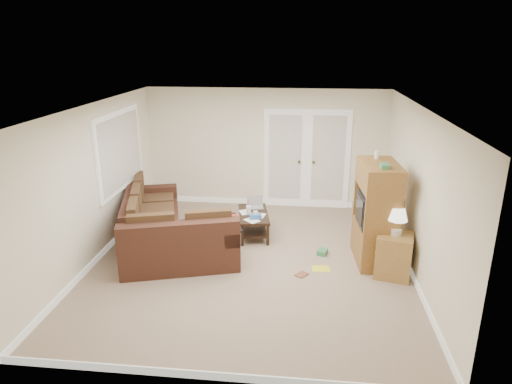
# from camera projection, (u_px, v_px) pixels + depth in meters

# --- Properties ---
(floor) EXTENTS (5.50, 5.50, 0.00)m
(floor) POSITION_uv_depth(u_px,v_px,m) (251.00, 262.00, 7.41)
(floor) COLOR gray
(floor) RESTS_ON ground
(ceiling) EXTENTS (5.00, 5.50, 0.02)m
(ceiling) POSITION_uv_depth(u_px,v_px,m) (250.00, 107.00, 6.62)
(ceiling) COLOR white
(ceiling) RESTS_ON wall_back
(wall_left) EXTENTS (0.02, 5.50, 2.50)m
(wall_left) POSITION_uv_depth(u_px,v_px,m) (95.00, 183.00, 7.27)
(wall_left) COLOR white
(wall_left) RESTS_ON floor
(wall_right) EXTENTS (0.02, 5.50, 2.50)m
(wall_right) POSITION_uv_depth(u_px,v_px,m) (418.00, 194.00, 6.76)
(wall_right) COLOR white
(wall_right) RESTS_ON floor
(wall_back) EXTENTS (5.00, 0.02, 2.50)m
(wall_back) POSITION_uv_depth(u_px,v_px,m) (266.00, 148.00, 9.61)
(wall_back) COLOR white
(wall_back) RESTS_ON floor
(wall_front) EXTENTS (5.00, 0.02, 2.50)m
(wall_front) POSITION_uv_depth(u_px,v_px,m) (217.00, 276.00, 4.42)
(wall_front) COLOR white
(wall_front) RESTS_ON floor
(baseboards) EXTENTS (5.00, 5.50, 0.10)m
(baseboards) POSITION_uv_depth(u_px,v_px,m) (251.00, 259.00, 7.40)
(baseboards) COLOR white
(baseboards) RESTS_ON floor
(french_doors) EXTENTS (1.80, 0.05, 2.13)m
(french_doors) POSITION_uv_depth(u_px,v_px,m) (306.00, 160.00, 9.56)
(french_doors) COLOR white
(french_doors) RESTS_ON floor
(window_left) EXTENTS (0.05, 1.92, 1.42)m
(window_left) POSITION_uv_depth(u_px,v_px,m) (120.00, 151.00, 8.12)
(window_left) COLOR white
(window_left) RESTS_ON wall_left
(sectional_sofa) EXTENTS (2.56, 2.92, 0.86)m
(sectional_sofa) POSITION_uv_depth(u_px,v_px,m) (163.00, 230.00, 7.78)
(sectional_sofa) COLOR #422419
(sectional_sofa) RESTS_ON floor
(coffee_table) EXTENTS (0.69, 1.11, 0.71)m
(coffee_table) POSITION_uv_depth(u_px,v_px,m) (254.00, 222.00, 8.39)
(coffee_table) COLOR black
(coffee_table) RESTS_ON floor
(tv_armoire) EXTENTS (0.63, 1.06, 1.76)m
(tv_armoire) POSITION_uv_depth(u_px,v_px,m) (376.00, 213.00, 7.21)
(tv_armoire) COLOR brown
(tv_armoire) RESTS_ON floor
(side_cabinet) EXTENTS (0.62, 0.62, 1.09)m
(side_cabinet) POSITION_uv_depth(u_px,v_px,m) (394.00, 252.00, 6.87)
(side_cabinet) COLOR #A3773B
(side_cabinet) RESTS_ON floor
(space_heater) EXTENTS (0.11, 0.10, 0.28)m
(space_heater) POSITION_uv_depth(u_px,v_px,m) (355.00, 206.00, 9.48)
(space_heater) COLOR white
(space_heater) RESTS_ON floor
(floor_magazine) EXTENTS (0.29, 0.24, 0.01)m
(floor_magazine) POSITION_uv_depth(u_px,v_px,m) (321.00, 269.00, 7.17)
(floor_magazine) COLOR yellow
(floor_magazine) RESTS_ON floor
(floor_greenbox) EXTENTS (0.20, 0.23, 0.08)m
(floor_greenbox) POSITION_uv_depth(u_px,v_px,m) (322.00, 252.00, 7.66)
(floor_greenbox) COLOR #3A814F
(floor_greenbox) RESTS_ON floor
(floor_book) EXTENTS (0.24, 0.25, 0.02)m
(floor_book) POSITION_uv_depth(u_px,v_px,m) (298.00, 273.00, 7.03)
(floor_book) COLOR brown
(floor_book) RESTS_ON floor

